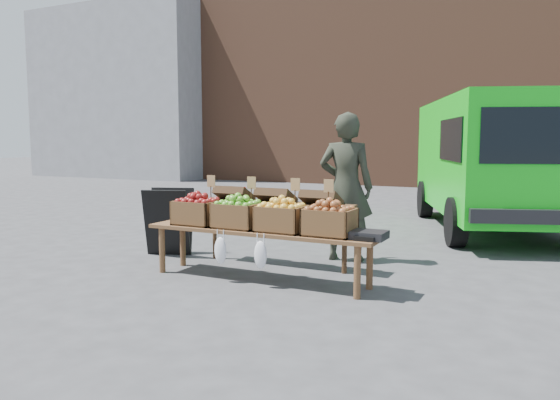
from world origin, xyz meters
The scene contains 13 objects.
ground centered at (0.00, 0.00, 0.00)m, with size 80.00×80.00×0.00m, color #434346.
brick_building centered at (0.00, 15.00, 5.00)m, with size 24.00×4.00×10.00m, color brown.
grey_building centered at (-14.00, 13.00, 3.50)m, with size 8.00×3.00×7.00m, color gray.
delivery_van centered at (1.59, 5.09, 1.12)m, with size 2.28×4.98×2.23m, color #0ED418, non-canonical shape.
vendor centered at (0.06, 1.72, 0.95)m, with size 0.69×0.46×1.90m, color #292D22.
chalkboard_sign centered at (-2.20, 0.96, 0.46)m, with size 0.60×0.33×0.91m, color black, non-canonical shape.
back_table centered at (-0.60, 1.03, 0.52)m, with size 2.10×0.44×1.04m, color #3D2817, non-canonical shape.
display_bench centered at (-0.43, 0.31, 0.28)m, with size 2.70×0.56×0.57m, color brown, non-canonical shape.
crate_golden_apples centered at (-1.26, 0.31, 0.71)m, with size 0.50×0.40×0.28m, color maroon, non-canonical shape.
crate_russet_pears centered at (-0.71, 0.31, 0.71)m, with size 0.50×0.40×0.28m, color #488023, non-canonical shape.
crate_red_apples centered at (-0.16, 0.31, 0.71)m, with size 0.50×0.40×0.28m, color yellow, non-canonical shape.
crate_green_apples centered at (0.39, 0.31, 0.71)m, with size 0.50×0.40×0.28m, color #AD6537, non-canonical shape.
weighing_scale centered at (0.82, 0.31, 0.61)m, with size 0.34×0.30×0.08m, color black.
Camera 1 is at (2.44, -4.89, 1.56)m, focal length 35.00 mm.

